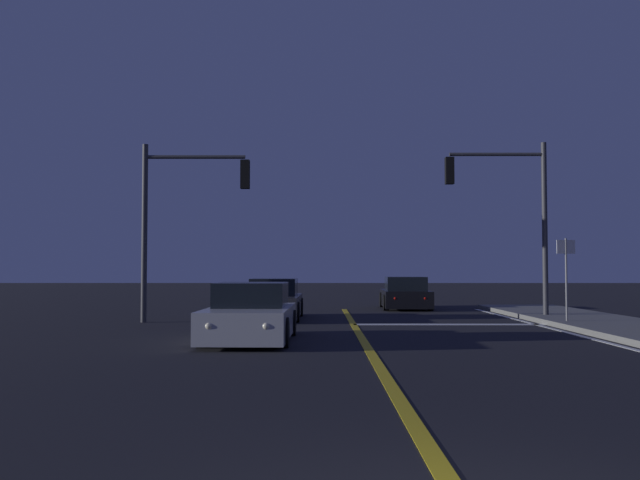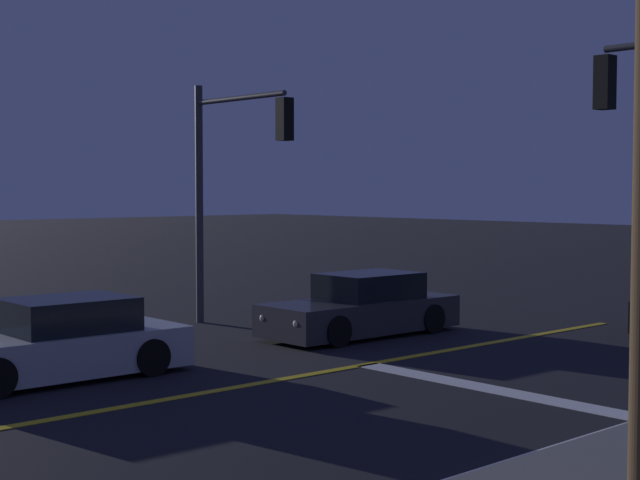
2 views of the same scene
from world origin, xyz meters
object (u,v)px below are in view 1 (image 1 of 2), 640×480
at_px(car_mid_block_black, 404,295).
at_px(street_sign_corner, 565,267).
at_px(car_far_approaching_charcoal, 273,301).
at_px(car_lead_oncoming_silver, 250,316).
at_px(traffic_signal_near_right, 509,202).
at_px(traffic_signal_far_left, 182,204).

relative_size(car_mid_block_black, street_sign_corner, 1.68).
distance_m(car_far_approaching_charcoal, street_sign_corner, 9.27).
distance_m(car_lead_oncoming_silver, street_sign_corner, 9.81).
relative_size(car_mid_block_black, car_lead_oncoming_silver, 0.97).
bearing_deg(car_far_approaching_charcoal, car_lead_oncoming_silver, 90.23).
xyz_separation_m(car_mid_block_black, car_far_approaching_charcoal, (-5.10, -5.87, -0.00)).
relative_size(car_mid_block_black, car_far_approaching_charcoal, 0.93).
bearing_deg(traffic_signal_near_right, car_far_approaching_charcoal, -0.70).
height_order(traffic_signal_near_right, street_sign_corner, traffic_signal_near_right).
bearing_deg(car_far_approaching_charcoal, traffic_signal_near_right, -179.92).
bearing_deg(traffic_signal_far_left, traffic_signal_near_right, 7.51).
height_order(traffic_signal_near_right, traffic_signal_far_left, traffic_signal_near_right).
bearing_deg(car_lead_oncoming_silver, traffic_signal_near_right, -137.53).
xyz_separation_m(traffic_signal_near_right, traffic_signal_far_left, (-10.62, -1.40, -0.20)).
bearing_deg(car_lead_oncoming_silver, car_far_approaching_charcoal, -89.46).
xyz_separation_m(car_far_approaching_charcoal, street_sign_corner, (8.73, -2.90, 1.13)).
bearing_deg(traffic_signal_near_right, traffic_signal_far_left, 7.51).
bearing_deg(car_mid_block_black, traffic_signal_near_right, -63.38).
height_order(car_mid_block_black, traffic_signal_far_left, traffic_signal_far_left).
bearing_deg(car_lead_oncoming_silver, traffic_signal_far_left, -63.17).
distance_m(car_mid_block_black, car_far_approaching_charcoal, 7.77).
relative_size(car_far_approaching_charcoal, car_lead_oncoming_silver, 1.04).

